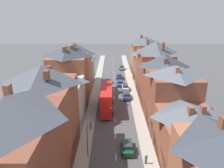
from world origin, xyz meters
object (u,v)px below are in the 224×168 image
(pedestrian_mid_left, at_px, (147,159))
(pedestrian_mid_right, at_px, (91,125))
(car_near_blue, at_px, (127,95))
(car_parked_right_a, at_px, (123,68))
(street_lamp, at_px, (88,139))
(car_far_grey, at_px, (126,87))
(car_near_silver, at_px, (120,76))
(double_decker_bus_lead, at_px, (107,98))
(car_mid_black, at_px, (121,83))
(car_parked_left_b, at_px, (128,147))

(pedestrian_mid_left, xyz_separation_m, pedestrian_mid_right, (-8.91, 9.67, 0.00))
(car_near_blue, bearing_deg, car_parked_right_a, 90.00)
(pedestrian_mid_right, relative_size, street_lamp, 0.29)
(street_lamp, bearing_deg, pedestrian_mid_right, 92.52)
(pedestrian_mid_right, bearing_deg, pedestrian_mid_left, -47.36)
(street_lamp, bearing_deg, car_far_grey, 75.96)
(car_near_silver, relative_size, car_far_grey, 1.02)
(double_decker_bus_lead, height_order, car_mid_black, double_decker_bus_lead)
(street_lamp, bearing_deg, car_mid_black, 79.77)
(double_decker_bus_lead, bearing_deg, car_near_blue, 54.40)
(car_parked_left_b, bearing_deg, car_near_blue, 86.61)
(car_mid_black, distance_m, car_far_grey, 4.32)
(car_near_blue, xyz_separation_m, car_near_silver, (-1.30, 16.87, 0.01))
(car_near_silver, bearing_deg, pedestrian_mid_left, -86.58)
(double_decker_bus_lead, relative_size, car_mid_black, 2.47)
(car_near_silver, height_order, street_lamp, street_lamp)
(double_decker_bus_lead, distance_m, car_near_silver, 24.08)
(car_mid_black, xyz_separation_m, car_far_grey, (1.30, -4.12, 0.05))
(pedestrian_mid_left, xyz_separation_m, street_lamp, (-8.56, 1.69, 2.21))
(car_mid_black, bearing_deg, double_decker_bus_lead, -102.04)
(car_mid_black, height_order, car_far_grey, car_far_grey)
(double_decker_bus_lead, distance_m, car_parked_right_a, 35.48)
(car_parked_right_a, relative_size, car_far_grey, 0.95)
(car_near_silver, relative_size, car_parked_left_b, 1.02)
(car_parked_left_b, bearing_deg, car_near_silver, 90.00)
(double_decker_bus_lead, relative_size, car_parked_left_b, 2.60)
(double_decker_bus_lead, xyz_separation_m, pedestrian_mid_right, (-2.79, -8.62, -1.78))
(pedestrian_mid_left, bearing_deg, double_decker_bus_lead, 108.49)
(car_far_grey, bearing_deg, car_parked_right_a, 90.00)
(car_mid_black, height_order, pedestrian_mid_left, pedestrian_mid_left)
(car_near_blue, bearing_deg, car_near_silver, 94.41)
(car_mid_black, bearing_deg, car_far_grey, -72.49)
(car_near_silver, xyz_separation_m, street_lamp, (-6.05, -40.33, 2.43))
(car_mid_black, relative_size, car_far_grey, 1.05)
(car_near_blue, distance_m, street_lamp, 24.70)
(car_near_blue, bearing_deg, street_lamp, -107.40)
(car_parked_left_b, distance_m, pedestrian_mid_right, 9.10)
(car_mid_black, distance_m, street_lamp, 34.15)
(car_parked_left_b, bearing_deg, double_decker_bus_lead, 103.45)
(car_far_grey, bearing_deg, car_near_silver, 96.78)
(car_near_silver, relative_size, pedestrian_mid_right, 2.64)
(car_near_silver, distance_m, car_far_grey, 11.01)
(double_decker_bus_lead, relative_size, pedestrian_mid_right, 6.71)
(car_near_silver, height_order, pedestrian_mid_right, pedestrian_mid_right)
(car_near_silver, bearing_deg, car_parked_left_b, -90.00)
(car_parked_right_a, bearing_deg, car_near_silver, -96.54)
(car_parked_left_b, relative_size, pedestrian_mid_right, 2.58)
(car_near_blue, distance_m, car_mid_black, 10.15)
(double_decker_bus_lead, bearing_deg, car_mid_black, 77.96)
(pedestrian_mid_right, xyz_separation_m, street_lamp, (0.35, -7.98, 2.21))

